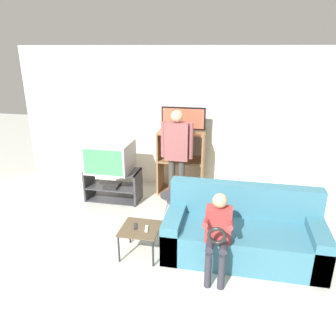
# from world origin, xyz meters

# --- Properties ---
(ground_plane) EXTENTS (18.00, 18.00, 0.00)m
(ground_plane) POSITION_xyz_m (0.00, 0.00, 0.00)
(ground_plane) COLOR beige
(wall_back) EXTENTS (6.40, 0.06, 2.60)m
(wall_back) POSITION_xyz_m (0.00, 3.24, 1.30)
(wall_back) COLOR silver
(wall_back) RESTS_ON ground_plane
(tv_stand) EXTENTS (0.95, 0.45, 0.56)m
(tv_stand) POSITION_xyz_m (-1.12, 2.37, 0.27)
(tv_stand) COLOR #38383D
(tv_stand) RESTS_ON ground_plane
(television_main) EXTENTS (0.74, 0.66, 0.50)m
(television_main) POSITION_xyz_m (-1.14, 2.36, 0.81)
(television_main) COLOR #9E9EA3
(television_main) RESTS_ON tv_stand
(media_shelf) EXTENTS (0.83, 0.51, 1.18)m
(media_shelf) POSITION_xyz_m (0.01, 2.92, 0.60)
(media_shelf) COLOR #8E6642
(media_shelf) RESTS_ON ground_plane
(television_flat) EXTENTS (0.77, 0.20, 0.43)m
(television_flat) POSITION_xyz_m (0.04, 2.90, 1.38)
(television_flat) COLOR black
(television_flat) RESTS_ON media_shelf
(folding_stool) EXTENTS (0.39, 0.42, 0.56)m
(folding_stool) POSITION_xyz_m (0.10, 1.60, 0.46)
(folding_stool) COLOR #B7B7BC
(folding_stool) RESTS_ON ground_plane
(snack_table) EXTENTS (0.49, 0.49, 0.39)m
(snack_table) POSITION_xyz_m (-0.18, 0.87, 0.35)
(snack_table) COLOR brown
(snack_table) RESTS_ON ground_plane
(remote_control_black) EXTENTS (0.08, 0.15, 0.02)m
(remote_control_black) POSITION_xyz_m (-0.25, 0.89, 0.40)
(remote_control_black) COLOR #232328
(remote_control_black) RESTS_ON snack_table
(remote_control_white) EXTENTS (0.06, 0.15, 0.02)m
(remote_control_white) POSITION_xyz_m (-0.09, 0.85, 0.40)
(remote_control_white) COLOR silver
(remote_control_white) RESTS_ON snack_table
(couch) EXTENTS (1.99, 0.88, 0.88)m
(couch) POSITION_xyz_m (1.12, 1.15, 0.29)
(couch) COLOR teal
(couch) RESTS_ON ground_plane
(person_standing_adult) EXTENTS (0.53, 0.20, 1.65)m
(person_standing_adult) POSITION_xyz_m (0.02, 2.39, 1.00)
(person_standing_adult) COLOR #3D3833
(person_standing_adult) RESTS_ON ground_plane
(person_seated_child) EXTENTS (0.33, 0.43, 1.04)m
(person_seated_child) POSITION_xyz_m (0.82, 0.64, 0.61)
(person_seated_child) COLOR #2D2D38
(person_seated_child) RESTS_ON ground_plane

